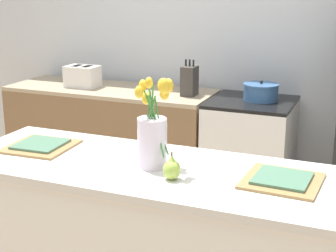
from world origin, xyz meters
TOP-DOWN VIEW (x-y plane):
  - back_wall at (0.00, 2.00)m, footprint 5.20×0.08m
  - back_counter at (-1.06, 1.60)m, footprint 1.68×0.60m
  - stove_range at (0.10, 1.60)m, footprint 0.60×0.61m
  - flower_vase at (0.03, 0.00)m, footprint 0.17×0.16m
  - pear_figurine at (0.17, -0.11)m, footprint 0.07×0.07m
  - plate_setting_left at (-0.60, 0.04)m, footprint 0.32×0.32m
  - plate_setting_right at (0.60, 0.04)m, footprint 0.32×0.32m
  - toaster at (-1.29, 1.56)m, footprint 0.28×0.18m
  - cooking_pot at (0.15, 1.63)m, footprint 0.26×0.26m
  - knife_block at (-0.38, 1.59)m, footprint 0.10×0.14m

SIDE VIEW (x-z plane):
  - stove_range at x=0.10m, z-range 0.00..0.91m
  - back_counter at x=-1.06m, z-range 0.00..0.91m
  - plate_setting_left at x=-0.60m, z-range 0.95..0.97m
  - plate_setting_right at x=0.60m, z-range 0.95..0.97m
  - cooking_pot at x=0.15m, z-range 0.90..1.05m
  - pear_figurine at x=0.17m, z-range 0.94..1.06m
  - toaster at x=-1.29m, z-range 0.91..1.09m
  - knife_block at x=-0.38m, z-range 0.89..1.16m
  - flower_vase at x=0.03m, z-range 0.89..1.31m
  - back_wall at x=0.00m, z-range 0.00..2.70m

